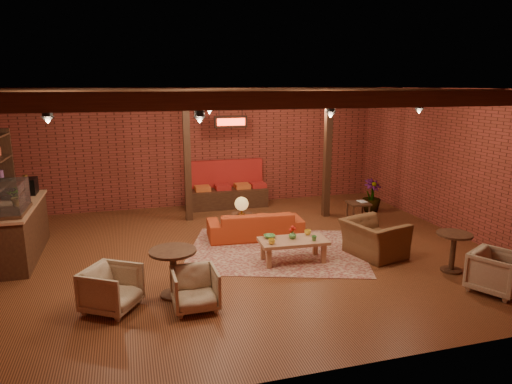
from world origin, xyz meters
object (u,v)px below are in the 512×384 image
object	(u,v)px
armchair_a	(111,287)
plant_tall	(374,163)
sofa	(255,225)
armchair_b	(195,287)
round_table_left	(173,265)
coffee_table	(292,242)
side_table_lamp	(242,207)
round_table_right	(453,246)
side_table_book	(358,204)
armchair_right	(374,233)
armchair_far	(496,270)

from	to	relation	value
armchair_a	plant_tall	world-z (taller)	plant_tall
sofa	armchair_b	bearing A→B (deg)	62.93
round_table_left	coffee_table	bearing A→B (deg)	20.13
coffee_table	plant_tall	distance (m)	4.31
sofa	side_table_lamp	bearing A→B (deg)	-0.08
coffee_table	armchair_a	size ratio (longest dim) A/B	1.78
side_table_lamp	round_table_right	bearing A→B (deg)	-40.96
sofa	side_table_book	world-z (taller)	sofa
armchair_a	plant_tall	distance (m)	7.53
armchair_right	armchair_far	bearing A→B (deg)	-165.69
sofa	side_table_book	distance (m)	2.67
side_table_lamp	armchair_a	distance (m)	3.72
armchair_a	armchair_far	xyz separation A→B (m)	(5.92, -1.06, 0.00)
plant_tall	side_table_book	bearing A→B (deg)	-133.99
plant_tall	coffee_table	bearing A→B (deg)	-139.93
armchair_a	round_table_right	bearing A→B (deg)	-59.39
coffee_table	armchair_right	size ratio (longest dim) A/B	1.20
armchair_right	round_table_right	world-z (taller)	armchair_right
sofa	coffee_table	size ratio (longest dim) A/B	1.57
sofa	round_table_left	world-z (taller)	round_table_left
side_table_lamp	side_table_book	bearing A→B (deg)	5.15
coffee_table	armchair_right	bearing A→B (deg)	-5.72
armchair_b	plant_tall	size ratio (longest dim) A/B	0.26
armchair_far	armchair_right	bearing A→B (deg)	90.34
side_table_lamp	plant_tall	world-z (taller)	plant_tall
round_table_right	plant_tall	bearing A→B (deg)	80.82
armchair_b	armchair_right	bearing A→B (deg)	16.86
round_table_right	armchair_b	bearing A→B (deg)	-178.51
round_table_left	side_table_book	xyz separation A→B (m)	(4.65, 2.64, -0.02)
sofa	coffee_table	distance (m)	1.54
coffee_table	armchair_right	xyz separation A→B (m)	(1.63, -0.16, 0.09)
armchair_right	armchair_far	size ratio (longest dim) A/B	1.47
armchair_b	coffee_table	bearing A→B (deg)	32.38
coffee_table	armchair_far	world-z (taller)	armchair_far
round_table_left	armchair_b	bearing A→B (deg)	-62.57
armchair_a	sofa	bearing A→B (deg)	-16.53
round_table_left	armchair_far	bearing A→B (deg)	-14.37
armchair_right	sofa	bearing A→B (deg)	34.81
round_table_right	armchair_far	world-z (taller)	armchair_far
sofa	round_table_left	xyz separation A→B (m)	(-2.00, -2.36, 0.22)
plant_tall	round_table_left	bearing A→B (deg)	-147.25
coffee_table	armchair_far	xyz separation A→B (m)	(2.69, -2.12, -0.02)
armchair_right	round_table_right	size ratio (longest dim) A/B	1.52
plant_tall	armchair_right	bearing A→B (deg)	-119.07
armchair_b	round_table_right	size ratio (longest dim) A/B	0.95
sofa	armchair_far	size ratio (longest dim) A/B	2.77
armchair_b	side_table_book	world-z (taller)	armchair_b
coffee_table	plant_tall	size ratio (longest dim) A/B	0.50
armchair_a	side_table_book	distance (m)	6.27
armchair_b	side_table_book	size ratio (longest dim) A/B	1.20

